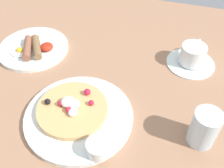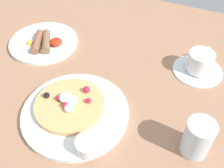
% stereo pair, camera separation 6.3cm
% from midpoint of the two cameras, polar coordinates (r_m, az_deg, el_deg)
% --- Properties ---
extents(ground_plane, '(1.91, 1.20, 0.03)m').
position_cam_midpoint_polar(ground_plane, '(0.72, -1.92, -4.46)').
color(ground_plane, '#A07355').
extents(pancake_plate, '(0.27, 0.27, 0.01)m').
position_cam_midpoint_polar(pancake_plate, '(0.67, -5.35, -6.41)').
color(pancake_plate, white).
rests_on(pancake_plate, ground_plane).
extents(pancake_with_berries, '(0.18, 0.18, 0.04)m').
position_cam_midpoint_polar(pancake_with_berries, '(0.67, -6.65, -4.54)').
color(pancake_with_berries, '#E0A967').
rests_on(pancake_with_berries, pancake_plate).
extents(syrup_ramekin, '(0.06, 0.06, 0.03)m').
position_cam_midpoint_polar(syrup_ramekin, '(0.59, -2.24, -13.44)').
color(syrup_ramekin, white).
rests_on(syrup_ramekin, pancake_plate).
extents(breakfast_plate, '(0.23, 0.23, 0.01)m').
position_cam_midpoint_polar(breakfast_plate, '(0.90, -12.80, 8.82)').
color(breakfast_plate, white).
rests_on(breakfast_plate, ground_plane).
extents(fried_breakfast, '(0.13, 0.12, 0.03)m').
position_cam_midpoint_polar(fried_breakfast, '(0.88, -12.97, 8.89)').
color(fried_breakfast, brown).
rests_on(fried_breakfast, breakfast_plate).
extents(coffee_saucer, '(0.15, 0.15, 0.01)m').
position_cam_midpoint_polar(coffee_saucer, '(0.83, 20.29, 2.81)').
color(coffee_saucer, white).
rests_on(coffee_saucer, ground_plane).
extents(coffee_cup, '(0.07, 0.10, 0.06)m').
position_cam_midpoint_polar(coffee_cup, '(0.81, 20.94, 4.65)').
color(coffee_cup, white).
rests_on(coffee_cup, coffee_saucer).
extents(water_glass, '(0.06, 0.06, 0.09)m').
position_cam_midpoint_polar(water_glass, '(0.62, 21.11, -11.13)').
color(water_glass, silver).
rests_on(water_glass, ground_plane).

